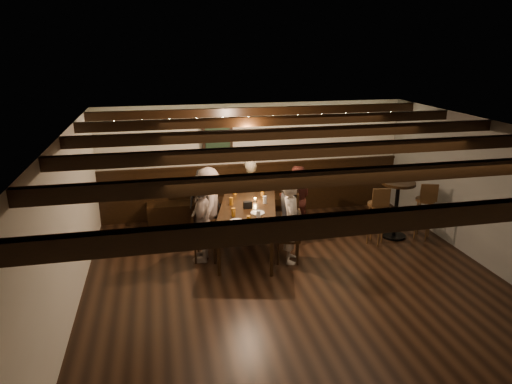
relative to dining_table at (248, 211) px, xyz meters
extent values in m
plane|color=black|center=(0.51, -1.67, -0.74)|extent=(7.00, 7.00, 0.00)
plane|color=black|center=(0.51, -1.67, 1.66)|extent=(7.00, 7.00, 0.00)
plane|color=beige|center=(0.51, 1.83, 0.46)|extent=(6.50, 0.00, 6.50)
plane|color=#535451|center=(3.76, -1.67, 0.46)|extent=(0.00, 7.00, 7.00)
plane|color=beige|center=(-2.74, -1.67, 0.46)|extent=(0.00, 7.00, 7.00)
cube|color=black|center=(0.51, 1.79, -0.19)|extent=(6.50, 0.08, 1.10)
cube|color=black|center=(-0.29, 1.53, -0.52)|extent=(3.00, 0.45, 0.45)
cube|color=black|center=(-0.29, 1.73, 1.01)|extent=(0.62, 0.12, 0.72)
cube|color=black|center=(-0.29, 1.66, 1.01)|extent=(0.50, 0.02, 0.58)
cube|color=black|center=(0.51, -4.57, 1.57)|extent=(6.50, 0.10, 0.16)
cube|color=black|center=(0.51, -3.41, 1.57)|extent=(6.50, 0.10, 0.16)
cube|color=black|center=(0.51, -2.25, 1.57)|extent=(6.50, 0.10, 0.16)
cube|color=black|center=(0.51, -1.09, 1.57)|extent=(6.50, 0.10, 0.16)
cube|color=black|center=(0.51, 0.07, 1.57)|extent=(6.50, 0.10, 0.16)
cube|color=black|center=(0.51, 1.23, 1.57)|extent=(6.50, 0.10, 0.16)
sphere|color=#FFE099|center=(-2.24, 1.21, 1.45)|extent=(0.07, 0.07, 0.07)
sphere|color=#FFE099|center=(-0.86, 1.21, 1.45)|extent=(0.07, 0.07, 0.07)
sphere|color=#FFE099|center=(0.51, 1.21, 1.45)|extent=(0.07, 0.07, 0.07)
sphere|color=#FFE099|center=(1.89, 1.21, 1.45)|extent=(0.07, 0.07, 0.07)
sphere|color=#FFE099|center=(3.26, 1.21, 1.45)|extent=(0.07, 0.07, 0.07)
cube|color=black|center=(0.00, 0.00, 0.03)|extent=(1.45, 2.32, 0.06)
cylinder|color=black|center=(-0.65, -0.88, -0.37)|extent=(0.06, 0.06, 0.74)
cylinder|color=black|center=(-0.17, 1.08, -0.37)|extent=(0.06, 0.06, 0.74)
cylinder|color=black|center=(0.17, -1.08, -0.37)|extent=(0.06, 0.06, 0.74)
cylinder|color=black|center=(0.65, 0.88, -0.37)|extent=(0.06, 0.06, 0.74)
cube|color=black|center=(-0.57, 0.60, -0.33)|extent=(0.48, 0.48, 0.05)
cube|color=black|center=(-0.75, 0.65, -0.09)|extent=(0.13, 0.39, 0.43)
cube|color=black|center=(-0.79, -0.27, -0.33)|extent=(0.48, 0.48, 0.05)
cube|color=black|center=(-0.96, -0.23, -0.09)|extent=(0.13, 0.40, 0.44)
cube|color=black|center=(0.79, 0.27, -0.29)|extent=(0.53, 0.53, 0.05)
cube|color=black|center=(0.98, 0.22, -0.02)|extent=(0.15, 0.44, 0.48)
cube|color=black|center=(0.57, -0.60, -0.32)|extent=(0.49, 0.49, 0.05)
cube|color=black|center=(0.75, -0.65, -0.08)|extent=(0.13, 0.40, 0.44)
imported|color=#28282B|center=(-0.66, 1.09, -0.11)|extent=(0.70, 0.54, 1.27)
imported|color=gray|center=(0.25, 1.02, -0.03)|extent=(0.58, 0.45, 1.42)
imported|color=#5D2720|center=(1.09, 0.66, -0.08)|extent=(0.75, 0.64, 1.33)
imported|color=gray|center=(-0.62, 0.62, -0.04)|extent=(0.72, 1.00, 1.40)
imported|color=gray|center=(-0.84, -0.26, -0.05)|extent=(0.52, 0.87, 1.38)
imported|color=#262629|center=(0.84, 0.26, -0.11)|extent=(0.54, 0.70, 1.27)
imported|color=#BBAD9E|center=(0.62, -0.62, -0.02)|extent=(0.46, 0.59, 1.43)
cylinder|color=#BF7219|center=(-0.11, 0.75, 0.14)|extent=(0.07, 0.07, 0.14)
cylinder|color=#BF7219|center=(0.40, 0.57, 0.14)|extent=(0.07, 0.07, 0.14)
cylinder|color=#BF7219|center=(-0.27, 0.17, 0.14)|extent=(0.07, 0.07, 0.14)
cylinder|color=silver|center=(0.34, 0.12, 0.14)|extent=(0.07, 0.07, 0.14)
cylinder|color=#BF7219|center=(-0.32, -0.38, 0.14)|extent=(0.07, 0.07, 0.14)
cylinder|color=silver|center=(0.06, -0.58, 0.14)|extent=(0.07, 0.07, 0.14)
cylinder|color=#BF7219|center=(-0.14, -0.79, 0.14)|extent=(0.07, 0.07, 0.14)
cylinder|color=white|center=(-0.31, -0.64, 0.07)|extent=(0.24, 0.24, 0.01)
cylinder|color=white|center=(0.10, -0.33, 0.07)|extent=(0.24, 0.24, 0.01)
cube|color=black|center=(-0.01, -0.05, 0.13)|extent=(0.15, 0.10, 0.12)
cylinder|color=beige|center=(0.19, 0.26, 0.09)|extent=(0.05, 0.05, 0.05)
cylinder|color=black|center=(2.86, -0.06, -0.72)|extent=(0.46, 0.46, 0.04)
cylinder|color=black|center=(2.86, -0.06, -0.20)|extent=(0.07, 0.07, 1.04)
cylinder|color=black|center=(2.86, -0.06, 0.34)|extent=(0.63, 0.63, 0.05)
cylinder|color=#342210|center=(2.36, -0.26, 0.03)|extent=(0.35, 0.35, 0.05)
cube|color=#342210|center=(2.33, -0.42, 0.22)|extent=(0.31, 0.08, 0.33)
cylinder|color=#342210|center=(3.36, -0.21, 0.03)|extent=(0.35, 0.35, 0.05)
cube|color=#342210|center=(3.31, -0.37, 0.22)|extent=(0.31, 0.12, 0.33)
camera|label=1|loc=(-1.46, -7.44, 2.81)|focal=32.00mm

